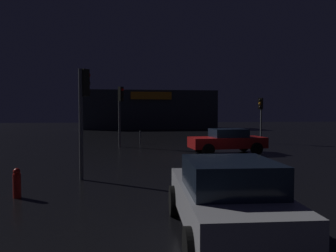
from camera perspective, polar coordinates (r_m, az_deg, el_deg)
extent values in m
plane|color=black|center=(18.67, 6.98, -5.20)|extent=(120.00, 120.00, 0.00)
cube|color=#33383D|center=(49.05, -3.31, 2.86)|extent=(19.46, 6.80, 5.65)
cube|color=orange|center=(45.57, -2.99, 5.40)|extent=(5.76, 0.24, 1.06)
cylinder|color=#595B60|center=(26.69, 16.15, 0.91)|extent=(0.13, 0.13, 3.61)
cube|color=black|center=(26.55, 16.08, 3.82)|extent=(0.41, 0.41, 0.90)
sphere|color=black|center=(26.40, 15.97, 4.42)|extent=(0.20, 0.20, 0.20)
sphere|color=orange|center=(26.40, 15.96, 3.83)|extent=(0.20, 0.20, 0.20)
sphere|color=black|center=(26.39, 15.95, 3.25)|extent=(0.20, 0.20, 0.20)
cylinder|color=#595B60|center=(12.13, -15.15, 0.22)|extent=(0.15, 0.15, 4.05)
cube|color=black|center=(12.26, -14.63, 7.41)|extent=(0.41, 0.41, 0.99)
sphere|color=red|center=(12.39, -14.04, 8.74)|extent=(0.20, 0.20, 0.20)
sphere|color=black|center=(12.36, -14.02, 7.37)|extent=(0.20, 0.20, 0.20)
sphere|color=black|center=(12.34, -14.01, 6.00)|extent=(0.20, 0.20, 0.20)
cylinder|color=#595B60|center=(23.15, -8.59, 1.58)|extent=(0.15, 0.15, 4.28)
cube|color=black|center=(23.07, -8.35, 5.61)|extent=(0.41, 0.41, 1.03)
sphere|color=red|center=(22.97, -8.07, 6.40)|extent=(0.20, 0.20, 0.20)
sphere|color=black|center=(22.95, -8.07, 5.63)|extent=(0.20, 0.20, 0.20)
sphere|color=black|center=(22.93, -8.06, 4.86)|extent=(0.20, 0.20, 0.20)
cube|color=#A51414|center=(19.64, 10.40, -2.86)|extent=(4.57, 2.10, 0.63)
cube|color=black|center=(19.63, 10.64, -1.21)|extent=(2.12, 1.75, 0.50)
cylinder|color=black|center=(18.33, 7.15, -4.21)|extent=(0.73, 0.27, 0.71)
cylinder|color=black|center=(20.03, 5.51, -3.64)|extent=(0.73, 0.27, 0.71)
cylinder|color=black|center=(19.46, 15.41, -3.89)|extent=(0.73, 0.27, 0.71)
cylinder|color=black|center=(21.07, 13.20, -3.39)|extent=(0.73, 0.27, 0.71)
cube|color=#B7B7BF|center=(6.68, 10.13, -13.17)|extent=(2.00, 4.30, 0.66)
cube|color=black|center=(6.23, 10.95, -8.52)|extent=(1.69, 1.92, 0.57)
cylinder|color=black|center=(7.94, 1.11, -13.06)|extent=(0.26, 0.72, 0.71)
cylinder|color=black|center=(8.30, 13.73, -12.45)|extent=(0.26, 0.72, 0.71)
cylinder|color=black|center=(5.33, 4.21, -21.04)|extent=(0.26, 0.72, 0.71)
cylinder|color=black|center=(5.85, 22.74, -19.04)|extent=(0.26, 0.72, 0.71)
cylinder|color=red|center=(10.43, -25.17, -9.56)|extent=(0.22, 0.22, 0.70)
sphere|color=red|center=(10.35, -25.21, -7.30)|extent=(0.20, 0.20, 0.20)
cylinder|color=#595B60|center=(25.44, -4.92, -1.98)|extent=(0.10, 0.10, 1.03)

